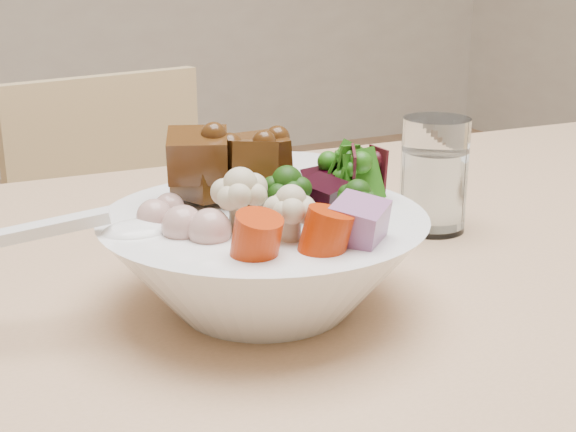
{
  "coord_description": "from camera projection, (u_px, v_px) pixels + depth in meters",
  "views": [
    {
      "loc": [
        -0.55,
        -0.7,
        0.96
      ],
      "look_at": [
        -0.27,
        -0.16,
        0.76
      ],
      "focal_mm": 50.0,
      "sensor_mm": 36.0,
      "label": 1
    }
  ],
  "objects": [
    {
      "name": "dining_table",
      "position": [
        495.0,
        308.0,
        0.8
      ],
      "size": [
        1.51,
        0.89,
        0.7
      ],
      "rotation": [
        0.0,
        0.0,
        -0.04
      ],
      "color": "tan",
      "rests_on": "ground"
    },
    {
      "name": "chair_far",
      "position": [
        142.0,
        283.0,
        1.35
      ],
      "size": [
        0.42,
        0.42,
        0.77
      ],
      "rotation": [
        0.0,
        0.0,
        0.21
      ],
      "color": "tan",
      "rests_on": "ground"
    },
    {
      "name": "food_bowl",
      "position": [
        265.0,
        253.0,
        0.62
      ],
      "size": [
        0.25,
        0.25,
        0.14
      ],
      "color": "white",
      "rests_on": "dining_table"
    },
    {
      "name": "soup_spoon",
      "position": [
        112.0,
        233.0,
        0.57
      ],
      "size": [
        0.15,
        0.07,
        0.03
      ],
      "rotation": [
        0.0,
        0.0,
        -0.26
      ],
      "color": "white",
      "rests_on": "food_bowl"
    },
    {
      "name": "water_glass",
      "position": [
        434.0,
        179.0,
        0.79
      ],
      "size": [
        0.07,
        0.07,
        0.11
      ],
      "color": "white",
      "rests_on": "dining_table"
    },
    {
      "name": "side_bowl",
      "position": [
        287.0,
        187.0,
        0.87
      ],
      "size": [
        0.14,
        0.14,
        0.05
      ],
      "primitive_type": null,
      "color": "white",
      "rests_on": "dining_table"
    }
  ]
}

